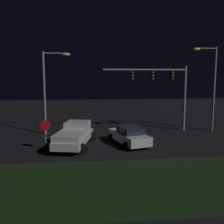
% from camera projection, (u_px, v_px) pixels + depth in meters
% --- Properties ---
extents(ground_plane, '(80.00, 80.00, 0.00)m').
position_uv_depth(ground_plane, '(130.00, 140.00, 21.95)').
color(ground_plane, black).
extents(grass_median, '(22.58, 6.85, 0.10)m').
position_uv_depth(grass_median, '(161.00, 181.00, 13.16)').
color(grass_median, black).
rests_on(grass_median, ground_plane).
extents(pickup_truck, '(3.64, 5.70, 1.80)m').
position_uv_depth(pickup_truck, '(75.00, 134.00, 19.85)').
color(pickup_truck, '#B7B7BC').
rests_on(pickup_truck, ground_plane).
extents(car_sedan, '(3.24, 4.73, 1.51)m').
position_uv_depth(car_sedan, '(129.00, 135.00, 20.47)').
color(car_sedan, '#B7B7BC').
rests_on(car_sedan, ground_plane).
extents(traffic_signal_gantry, '(8.32, 0.56, 6.50)m').
position_uv_depth(traffic_signal_gantry, '(161.00, 82.00, 25.04)').
color(traffic_signal_gantry, slate).
rests_on(traffic_signal_gantry, ground_plane).
extents(street_lamp_left, '(2.57, 0.44, 7.72)m').
position_uv_depth(street_lamp_left, '(50.00, 83.00, 23.72)').
color(street_lamp_left, slate).
rests_on(street_lamp_left, ground_plane).
extents(street_lamp_right, '(2.44, 0.44, 8.30)m').
position_uv_depth(street_lamp_right, '(210.00, 79.00, 25.01)').
color(street_lamp_right, slate).
rests_on(street_lamp_right, ground_plane).
extents(stop_sign, '(0.76, 0.08, 2.23)m').
position_uv_depth(stop_sign, '(45.00, 130.00, 18.76)').
color(stop_sign, slate).
rests_on(stop_sign, ground_plane).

